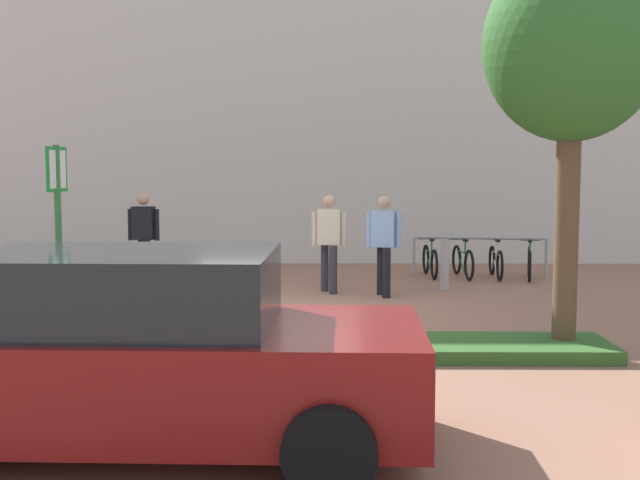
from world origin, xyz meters
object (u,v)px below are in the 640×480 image
bike_rack_cluster (479,260)px  car_maroon_wagon (136,352)px  person_casual_tan (384,239)px  tree_sidewalk (572,48)px  person_suited_dark (144,232)px  person_shirt_white (329,237)px  bollard_steel (445,265)px  parking_sign_post (58,218)px  bike_at_sign (63,322)px

bike_rack_cluster → car_maroon_wagon: size_ratio=0.61×
person_casual_tan → tree_sidewalk: bearing=-65.5°
bike_rack_cluster → person_suited_dark: person_suited_dark is taller
person_shirt_white → person_suited_dark: 3.60m
bollard_steel → person_suited_dark: (-5.56, 0.61, 0.53)m
person_shirt_white → person_casual_tan: bearing=-22.6°
person_casual_tan → person_suited_dark: same height
bike_rack_cluster → bollard_steel: (-0.93, -1.59, 0.10)m
tree_sidewalk → bike_rack_cluster: 7.13m
bike_rack_cluster → person_suited_dark: size_ratio=1.53×
bike_rack_cluster → person_casual_tan: person_casual_tan is taller
bike_rack_cluster → car_maroon_wagon: (-4.51, -9.61, 0.41)m
person_shirt_white → person_suited_dark: same height
parking_sign_post → bike_at_sign: bearing=101.1°
bike_at_sign → bike_rack_cluster: size_ratio=0.63×
person_suited_dark → car_maroon_wagon: person_suited_dark is taller
person_suited_dark → car_maroon_wagon: bearing=-77.1°
parking_sign_post → person_casual_tan: bearing=45.9°
tree_sidewalk → car_maroon_wagon: 6.05m
bike_rack_cluster → parking_sign_post: bearing=-133.4°
bike_rack_cluster → person_shirt_white: bearing=-147.4°
parking_sign_post → bike_rack_cluster: parking_sign_post is taller
person_suited_dark → tree_sidewalk: bearing=-40.7°
bike_at_sign → bollard_steel: (5.26, 4.78, 0.10)m
car_maroon_wagon → tree_sidewalk: bearing=37.2°
parking_sign_post → bollard_steel: bearing=43.3°
tree_sidewalk → bollard_steel: size_ratio=5.24×
tree_sidewalk → car_maroon_wagon: size_ratio=1.09×
person_suited_dark → bollard_steel: bearing=-6.2°
parking_sign_post → person_casual_tan: size_ratio=1.42×
parking_sign_post → car_maroon_wagon: 3.60m
tree_sidewalk → bike_rack_cluster: tree_sidewalk is taller
bike_at_sign → person_shirt_white: 5.50m
person_casual_tan → car_maroon_wagon: bearing=-108.4°
bike_at_sign → bollard_steel: size_ratio=1.85×
bollard_steel → person_shirt_white: person_shirt_white is taller
bike_rack_cluster → person_suited_dark: 6.59m
parking_sign_post → bike_rack_cluster: bearing=46.6°
parking_sign_post → car_maroon_wagon: parking_sign_post is taller
parking_sign_post → person_suited_dark: parking_sign_post is taller
bike_at_sign → bike_rack_cluster: (6.19, 6.37, -0.00)m
bike_rack_cluster → car_maroon_wagon: bearing=-115.1°
bike_rack_cluster → person_casual_tan: (-2.08, -2.31, 0.64)m
parking_sign_post → person_casual_tan: parking_sign_post is taller
tree_sidewalk → person_casual_tan: bearing=114.5°
tree_sidewalk → car_maroon_wagon: tree_sidewalk is taller
person_casual_tan → bollard_steel: bearing=32.3°
parking_sign_post → tree_sidewalk: bearing=1.5°
bollard_steel → bike_at_sign: bearing=-137.7°
bike_rack_cluster → person_shirt_white: (-3.01, -1.92, 0.64)m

